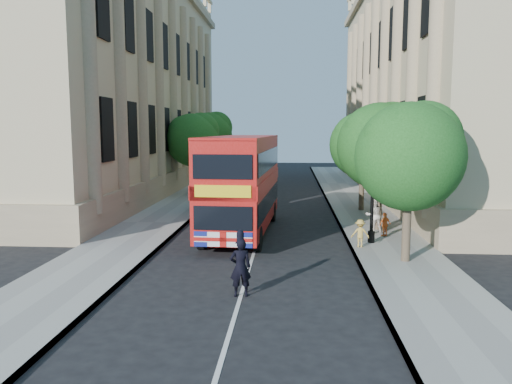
% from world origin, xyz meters
% --- Properties ---
extents(ground, '(120.00, 120.00, 0.00)m').
position_xyz_m(ground, '(0.00, 0.00, 0.00)').
color(ground, black).
rests_on(ground, ground).
extents(pavement_right, '(3.50, 80.00, 0.12)m').
position_xyz_m(pavement_right, '(5.75, 10.00, 0.06)').
color(pavement_right, gray).
rests_on(pavement_right, ground).
extents(pavement_left, '(3.50, 80.00, 0.12)m').
position_xyz_m(pavement_left, '(-5.75, 10.00, 0.06)').
color(pavement_left, gray).
rests_on(pavement_left, ground).
extents(building_right, '(12.00, 38.00, 18.00)m').
position_xyz_m(building_right, '(13.80, 24.00, 9.00)').
color(building_right, tan).
rests_on(building_right, ground).
extents(building_left, '(12.00, 38.00, 18.00)m').
position_xyz_m(building_left, '(-13.80, 24.00, 9.00)').
color(building_left, tan).
rests_on(building_left, ground).
extents(tree_right_near, '(4.00, 4.00, 6.08)m').
position_xyz_m(tree_right_near, '(5.84, 3.03, 4.25)').
color(tree_right_near, '#473828').
rests_on(tree_right_near, ground).
extents(tree_right_mid, '(4.20, 4.20, 6.37)m').
position_xyz_m(tree_right_mid, '(5.84, 9.03, 4.45)').
color(tree_right_mid, '#473828').
rests_on(tree_right_mid, ground).
extents(tree_right_far, '(4.00, 4.00, 6.15)m').
position_xyz_m(tree_right_far, '(5.84, 15.03, 4.31)').
color(tree_right_far, '#473828').
rests_on(tree_right_far, ground).
extents(tree_left_far, '(4.00, 4.00, 6.30)m').
position_xyz_m(tree_left_far, '(-5.96, 22.03, 4.44)').
color(tree_left_far, '#473828').
rests_on(tree_left_far, ground).
extents(tree_left_back, '(4.20, 4.20, 6.65)m').
position_xyz_m(tree_left_back, '(-5.96, 30.03, 4.71)').
color(tree_left_back, '#473828').
rests_on(tree_left_back, ground).
extents(lamp_post, '(0.32, 0.32, 5.16)m').
position_xyz_m(lamp_post, '(5.00, 6.00, 2.51)').
color(lamp_post, black).
rests_on(lamp_post, pavement_right).
extents(double_decker_bus, '(3.16, 10.09, 4.60)m').
position_xyz_m(double_decker_bus, '(-0.86, 8.14, 2.54)').
color(double_decker_bus, '#A90F0B').
rests_on(double_decker_bus, ground).
extents(box_van, '(2.18, 4.80, 2.69)m').
position_xyz_m(box_van, '(-2.91, 14.71, 1.32)').
color(box_van, black).
rests_on(box_van, ground).
extents(police_constable, '(0.73, 0.56, 1.78)m').
position_xyz_m(police_constable, '(-0.01, -1.07, 0.89)').
color(police_constable, black).
rests_on(police_constable, ground).
extents(woman_pedestrian, '(0.93, 0.78, 1.72)m').
position_xyz_m(woman_pedestrian, '(5.44, 8.03, 0.98)').
color(woman_pedestrian, silver).
rests_on(woman_pedestrian, pavement_right).
extents(child_a, '(0.69, 0.58, 1.10)m').
position_xyz_m(child_a, '(5.83, 7.34, 0.67)').
color(child_a, orange).
rests_on(child_a, pavement_right).
extents(child_b, '(0.76, 0.44, 1.16)m').
position_xyz_m(child_b, '(4.40, 5.14, 0.70)').
color(child_b, gold).
rests_on(child_b, pavement_right).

